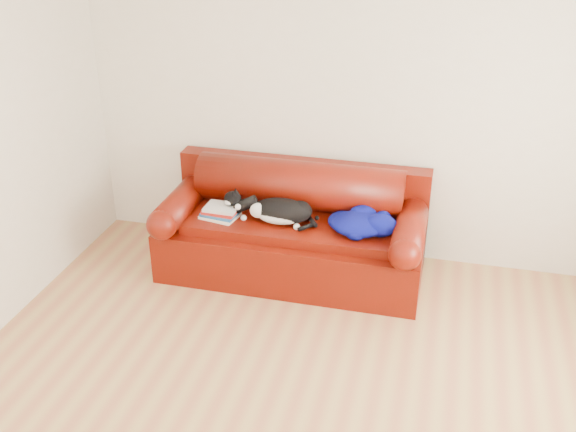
% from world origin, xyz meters
% --- Properties ---
extents(ground, '(4.50, 4.50, 0.00)m').
position_xyz_m(ground, '(0.00, 0.00, 0.00)').
color(ground, '#9A5C3D').
rests_on(ground, ground).
extents(room_shell, '(4.52, 4.02, 2.61)m').
position_xyz_m(room_shell, '(0.12, 0.02, 1.67)').
color(room_shell, beige).
rests_on(room_shell, ground).
extents(sofa_base, '(2.10, 0.90, 0.50)m').
position_xyz_m(sofa_base, '(-0.39, 1.49, 0.24)').
color(sofa_base, '#390E02').
rests_on(sofa_base, ground).
extents(sofa_back, '(2.10, 1.01, 0.88)m').
position_xyz_m(sofa_back, '(-0.39, 1.74, 0.54)').
color(sofa_back, '#390E02').
rests_on(sofa_back, ground).
extents(book_stack, '(0.32, 0.26, 0.10)m').
position_xyz_m(book_stack, '(-0.95, 1.37, 0.55)').
color(book_stack, white).
rests_on(book_stack, sofa_base).
extents(cat, '(0.68, 0.30, 0.24)m').
position_xyz_m(cat, '(-0.46, 1.40, 0.59)').
color(cat, black).
rests_on(cat, sofa_base).
extents(blanket, '(0.60, 0.49, 0.16)m').
position_xyz_m(blanket, '(0.17, 1.42, 0.57)').
color(blanket, '#050244').
rests_on(blanket, sofa_base).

